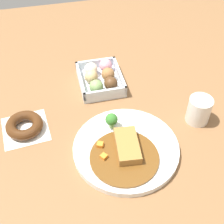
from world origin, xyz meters
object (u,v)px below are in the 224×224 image
at_px(chocolate_ring_donut, 24,126).
at_px(donut_box, 100,78).
at_px(coffee_mug, 199,110).
at_px(curry_plate, 125,148).

bearing_deg(chocolate_ring_donut, donut_box, 120.46).
bearing_deg(coffee_mug, donut_box, -132.87).
bearing_deg(donut_box, curry_plate, 1.47).
xyz_separation_m(chocolate_ring_donut, coffee_mug, (0.08, 0.50, 0.02)).
distance_m(chocolate_ring_donut, coffee_mug, 0.51).
xyz_separation_m(donut_box, chocolate_ring_donut, (0.15, -0.26, -0.01)).
xyz_separation_m(donut_box, coffee_mug, (0.23, 0.25, 0.02)).
relative_size(curry_plate, chocolate_ring_donut, 2.05).
bearing_deg(curry_plate, coffee_mug, 105.49).
relative_size(chocolate_ring_donut, coffee_mug, 1.73).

